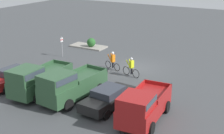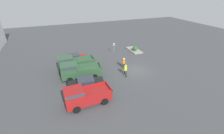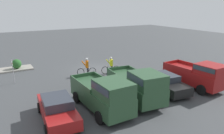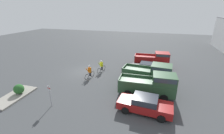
{
  "view_description": "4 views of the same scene",
  "coord_description": "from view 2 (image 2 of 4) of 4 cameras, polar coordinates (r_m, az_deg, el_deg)",
  "views": [
    {
      "loc": [
        -11.44,
        24.58,
        9.39
      ],
      "look_at": [
        0.27,
        3.95,
        1.2
      ],
      "focal_mm": 50.0,
      "sensor_mm": 36.0,
      "label": 1
    },
    {
      "loc": [
        -17.63,
        10.84,
        11.13
      ],
      "look_at": [
        0.27,
        3.95,
        1.2
      ],
      "focal_mm": 24.0,
      "sensor_mm": 36.0,
      "label": 2
    },
    {
      "loc": [
        9.41,
        20.05,
        6.44
      ],
      "look_at": [
        0.27,
        3.95,
        1.2
      ],
      "focal_mm": 35.0,
      "sensor_mm": 36.0,
      "label": 3
    },
    {
      "loc": [
        17.24,
        8.83,
        8.03
      ],
      "look_at": [
        0.27,
        3.95,
        1.2
      ],
      "focal_mm": 24.0,
      "sensor_mm": 36.0,
      "label": 4
    }
  ],
  "objects": [
    {
      "name": "pickup_truck_0",
      "position": [
        16.44,
        -10.36,
        -10.63
      ],
      "size": [
        2.37,
        4.99,
        2.19
      ],
      "color": "maroon",
      "rests_on": "ground_plane"
    },
    {
      "name": "pickup_truck_2",
      "position": [
        23.61,
        -14.4,
        1.53
      ],
      "size": [
        2.25,
        5.42,
        2.33
      ],
      "color": "#2D5133",
      "rests_on": "ground_plane"
    },
    {
      "name": "fire_lane_sign",
      "position": [
        29.3,
        0.71,
        7.71
      ],
      "size": [
        0.09,
        0.3,
        2.09
      ],
      "color": "#9E9EA3",
      "rests_on": "ground_plane"
    },
    {
      "name": "curb_island",
      "position": [
        31.35,
        8.42,
        6.42
      ],
      "size": [
        4.08,
        1.9,
        0.15
      ],
      "primitive_type": "cube",
      "color": "gray",
      "rests_on": "ground_plane"
    },
    {
      "name": "ground_plane",
      "position": [
        23.5,
        9.26,
        -1.29
      ],
      "size": [
        80.0,
        80.0,
        0.0
      ],
      "primitive_type": "plane",
      "color": "#424447"
    },
    {
      "name": "cyclist_1",
      "position": [
        21.71,
        5.16,
        -1.12
      ],
      "size": [
        1.8,
        0.61,
        1.68
      ],
      "color": "black",
      "rests_on": "ground_plane"
    },
    {
      "name": "shrub",
      "position": [
        30.67,
        8.68,
        7.04
      ],
      "size": [
        0.97,
        0.97,
        0.97
      ],
      "color": "#286028",
      "rests_on": "curb_island"
    },
    {
      "name": "sedan_1",
      "position": [
        26.39,
        -14.37,
        3.22
      ],
      "size": [
        2.18,
        4.53,
        1.42
      ],
      "color": "maroon",
      "rests_on": "ground_plane"
    },
    {
      "name": "sedan_0",
      "position": [
        19.05,
        -9.87,
        -6.24
      ],
      "size": [
        2.21,
        4.58,
        1.4
      ],
      "color": "black",
      "rests_on": "ground_plane"
    },
    {
      "name": "pickup_truck_1",
      "position": [
        21.18,
        -12.78,
        -1.31
      ],
      "size": [
        2.59,
        5.52,
        2.36
      ],
      "color": "#2D5133",
      "rests_on": "ground_plane"
    },
    {
      "name": "cyclist_0",
      "position": [
        23.77,
        4.47,
        1.65
      ],
      "size": [
        1.77,
        0.61,
        1.69
      ],
      "color": "black",
      "rests_on": "ground_plane"
    }
  ]
}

